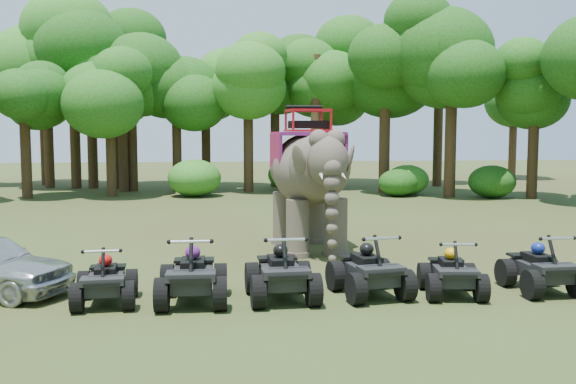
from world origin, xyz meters
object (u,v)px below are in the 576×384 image
at_px(atv_3, 370,264).
at_px(atv_4, 452,267).
at_px(atv_1, 192,269).
at_px(elephant, 308,178).
at_px(atv_5, 541,262).
at_px(atv_2, 282,266).
at_px(atv_0, 105,274).

height_order(atv_3, atv_4, atv_3).
bearing_deg(atv_3, atv_1, 172.84).
height_order(elephant, atv_5, elephant).
bearing_deg(elephant, atv_4, -72.67).
height_order(atv_2, atv_5, atv_2).
xyz_separation_m(elephant, atv_3, (0.52, -5.30, -1.39)).
xyz_separation_m(elephant, atv_4, (2.23, -5.47, -1.46)).
bearing_deg(elephant, atv_1, -124.48).
distance_m(elephant, atv_3, 5.51).
relative_size(atv_1, atv_4, 1.15).
bearing_deg(atv_5, atv_4, 179.56).
height_order(elephant, atv_4, elephant).
xyz_separation_m(atv_2, atv_4, (3.55, -0.06, -0.09)).
bearing_deg(atv_0, atv_3, -3.40).
bearing_deg(atv_0, atv_5, -4.31).
relative_size(atv_0, atv_5, 0.93).
relative_size(elephant, atv_5, 2.83).
xyz_separation_m(atv_0, atv_1, (1.71, -0.10, 0.09)).
bearing_deg(atv_5, elephant, 125.75).
relative_size(atv_0, atv_2, 0.87).
bearing_deg(atv_2, atv_0, 176.82).
bearing_deg(atv_0, atv_2, -4.70).
bearing_deg(atv_0, atv_1, -7.28).
relative_size(atv_4, atv_5, 0.94).
relative_size(elephant, atv_1, 2.63).
distance_m(elephant, atv_5, 7.00).
height_order(elephant, atv_1, elephant).
distance_m(atv_2, atv_4, 3.55).
relative_size(elephant, atv_0, 3.04).
distance_m(atv_1, atv_5, 7.33).
height_order(atv_0, atv_5, atv_5).
relative_size(atv_0, atv_3, 0.89).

